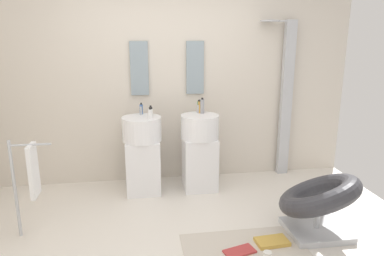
% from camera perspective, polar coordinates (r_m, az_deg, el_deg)
% --- Properties ---
extents(ground_plane, '(4.80, 3.60, 0.04)m').
position_cam_1_polar(ground_plane, '(3.44, -1.12, -18.30)').
color(ground_plane, silver).
extents(rear_partition, '(4.80, 0.10, 2.60)m').
position_cam_1_polar(rear_partition, '(4.57, -4.01, 7.63)').
color(rear_partition, beige).
rests_on(rear_partition, ground_plane).
extents(pedestal_sink_left, '(0.46, 0.46, 1.03)m').
position_cam_1_polar(pedestal_sink_left, '(4.29, -7.94, -3.95)').
color(pedestal_sink_left, white).
rests_on(pedestal_sink_left, ground_plane).
extents(pedestal_sink_right, '(0.46, 0.46, 1.03)m').
position_cam_1_polar(pedestal_sink_right, '(4.35, 1.25, -3.54)').
color(pedestal_sink_right, white).
rests_on(pedestal_sink_right, ground_plane).
extents(vanity_mirror_left, '(0.22, 0.03, 0.66)m').
position_cam_1_polar(vanity_mirror_left, '(4.47, -8.47, 9.44)').
color(vanity_mirror_left, '#8C9EA8').
extents(vanity_mirror_right, '(0.22, 0.03, 0.66)m').
position_cam_1_polar(vanity_mirror_right, '(4.52, 0.48, 9.66)').
color(vanity_mirror_right, '#8C9EA8').
extents(shower_column, '(0.49, 0.24, 2.05)m').
position_cam_1_polar(shower_column, '(4.86, 14.77, 4.99)').
color(shower_column, '#B7BABF').
rests_on(shower_column, ground_plane).
extents(lounge_chair, '(1.10, 1.10, 0.65)m').
position_cam_1_polar(lounge_chair, '(3.62, 19.70, -10.80)').
color(lounge_chair, '#B7BABF').
rests_on(lounge_chair, ground_plane).
extents(towel_rack, '(0.37, 0.22, 0.95)m').
position_cam_1_polar(towel_rack, '(3.60, -24.55, -6.61)').
color(towel_rack, '#B7BABF').
rests_on(towel_rack, ground_plane).
extents(area_rug, '(1.11, 0.80, 0.01)m').
position_cam_1_polar(area_rug, '(3.32, 8.94, -19.42)').
color(area_rug, beige).
rests_on(area_rug, ground_plane).
extents(magazine_red, '(0.30, 0.21, 0.02)m').
position_cam_1_polar(magazine_red, '(3.32, 7.66, -19.07)').
color(magazine_red, '#B73838').
rests_on(magazine_red, area_rug).
extents(magazine_ochre, '(0.31, 0.20, 0.03)m').
position_cam_1_polar(magazine_ochre, '(3.48, 12.74, -17.38)').
color(magazine_ochre, gold).
rests_on(magazine_ochre, area_rug).
extents(soap_bottle_blue, '(0.04, 0.04, 0.14)m').
position_cam_1_polar(soap_bottle_blue, '(4.32, -8.16, 3.03)').
color(soap_bottle_blue, '#4C72B7').
rests_on(soap_bottle_blue, pedestal_sink_left).
extents(soap_bottle_grey, '(0.05, 0.05, 0.19)m').
position_cam_1_polar(soap_bottle_grey, '(4.32, 1.66, 3.54)').
color(soap_bottle_grey, '#99999E').
rests_on(soap_bottle_grey, pedestal_sink_right).
extents(soap_bottle_black, '(0.04, 0.04, 0.12)m').
position_cam_1_polar(soap_bottle_black, '(4.22, -6.66, 2.70)').
color(soap_bottle_black, black).
rests_on(soap_bottle_black, pedestal_sink_left).
extents(soap_bottle_amber, '(0.06, 0.06, 0.16)m').
position_cam_1_polar(soap_bottle_amber, '(4.36, 1.36, 3.43)').
color(soap_bottle_amber, '#C68C38').
rests_on(soap_bottle_amber, pedestal_sink_right).
extents(soap_bottle_white, '(0.05, 0.05, 0.13)m').
position_cam_1_polar(soap_bottle_white, '(4.06, -6.71, 2.28)').
color(soap_bottle_white, white).
rests_on(soap_bottle_white, pedestal_sink_left).
extents(soap_bottle_green, '(0.04, 0.04, 0.16)m').
position_cam_1_polar(soap_bottle_green, '(4.37, 1.09, 3.44)').
color(soap_bottle_green, '#59996B').
rests_on(soap_bottle_green, pedestal_sink_right).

